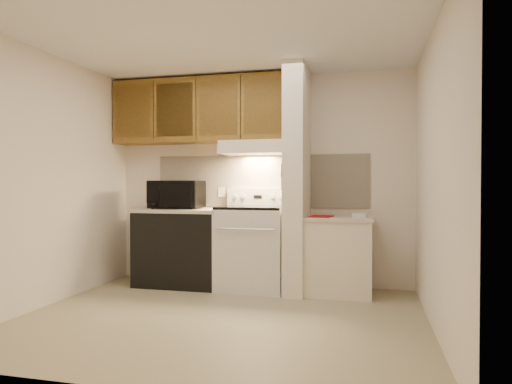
% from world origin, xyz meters
% --- Properties ---
extents(floor, '(3.60, 3.60, 0.00)m').
position_xyz_m(floor, '(0.00, 0.00, 0.00)').
color(floor, tan).
rests_on(floor, ground).
extents(ceiling, '(3.60, 3.60, 0.00)m').
position_xyz_m(ceiling, '(0.00, 0.00, 2.50)').
color(ceiling, white).
rests_on(ceiling, wall_back).
extents(wall_back, '(3.60, 2.50, 0.02)m').
position_xyz_m(wall_back, '(0.00, 1.50, 1.25)').
color(wall_back, '#F3E4CF').
rests_on(wall_back, floor).
extents(wall_left, '(0.02, 3.00, 2.50)m').
position_xyz_m(wall_left, '(-1.80, 0.00, 1.25)').
color(wall_left, '#F3E4CF').
rests_on(wall_left, floor).
extents(wall_right, '(0.02, 3.00, 2.50)m').
position_xyz_m(wall_right, '(1.80, 0.00, 1.25)').
color(wall_right, '#F3E4CF').
rests_on(wall_right, floor).
extents(backsplash, '(2.60, 0.02, 0.63)m').
position_xyz_m(backsplash, '(0.00, 1.49, 1.24)').
color(backsplash, white).
rests_on(backsplash, wall_back).
extents(range_body, '(0.76, 0.65, 0.92)m').
position_xyz_m(range_body, '(0.00, 1.16, 0.46)').
color(range_body, silver).
rests_on(range_body, floor).
extents(oven_window, '(0.50, 0.01, 0.30)m').
position_xyz_m(oven_window, '(0.00, 0.84, 0.50)').
color(oven_window, black).
rests_on(oven_window, range_body).
extents(oven_handle, '(0.65, 0.02, 0.02)m').
position_xyz_m(oven_handle, '(0.00, 0.80, 0.72)').
color(oven_handle, silver).
rests_on(oven_handle, range_body).
extents(cooktop, '(0.74, 0.64, 0.03)m').
position_xyz_m(cooktop, '(0.00, 1.16, 0.94)').
color(cooktop, black).
rests_on(cooktop, range_body).
extents(range_backguard, '(0.76, 0.08, 0.20)m').
position_xyz_m(range_backguard, '(0.00, 1.44, 1.05)').
color(range_backguard, silver).
rests_on(range_backguard, range_body).
extents(range_display, '(0.10, 0.01, 0.04)m').
position_xyz_m(range_display, '(0.00, 1.40, 1.05)').
color(range_display, black).
rests_on(range_display, range_backguard).
extents(range_knob_left_outer, '(0.05, 0.02, 0.05)m').
position_xyz_m(range_knob_left_outer, '(-0.28, 1.40, 1.05)').
color(range_knob_left_outer, silver).
rests_on(range_knob_left_outer, range_backguard).
extents(range_knob_left_inner, '(0.05, 0.02, 0.05)m').
position_xyz_m(range_knob_left_inner, '(-0.18, 1.40, 1.05)').
color(range_knob_left_inner, silver).
rests_on(range_knob_left_inner, range_backguard).
extents(range_knob_right_inner, '(0.05, 0.02, 0.05)m').
position_xyz_m(range_knob_right_inner, '(0.18, 1.40, 1.05)').
color(range_knob_right_inner, silver).
rests_on(range_knob_right_inner, range_backguard).
extents(range_knob_right_outer, '(0.05, 0.02, 0.05)m').
position_xyz_m(range_knob_right_outer, '(0.28, 1.40, 1.05)').
color(range_knob_right_outer, silver).
rests_on(range_knob_right_outer, range_backguard).
extents(dishwasher_front, '(1.00, 0.63, 0.87)m').
position_xyz_m(dishwasher_front, '(-0.88, 1.17, 0.43)').
color(dishwasher_front, black).
rests_on(dishwasher_front, floor).
extents(left_countertop, '(1.04, 0.67, 0.04)m').
position_xyz_m(left_countertop, '(-0.88, 1.17, 0.89)').
color(left_countertop, beige).
rests_on(left_countertop, dishwasher_front).
extents(spoon_rest, '(0.22, 0.14, 0.01)m').
position_xyz_m(spoon_rest, '(-0.91, 1.32, 0.92)').
color(spoon_rest, black).
rests_on(spoon_rest, left_countertop).
extents(teal_jar, '(0.10, 0.10, 0.09)m').
position_xyz_m(teal_jar, '(-0.83, 1.39, 0.96)').
color(teal_jar, '#1E6857').
rests_on(teal_jar, left_countertop).
extents(outlet, '(0.08, 0.01, 0.12)m').
position_xyz_m(outlet, '(-0.48, 1.48, 1.10)').
color(outlet, '#EFE1C6').
rests_on(outlet, backsplash).
extents(microwave, '(0.61, 0.43, 0.33)m').
position_xyz_m(microwave, '(-0.93, 1.15, 1.08)').
color(microwave, black).
rests_on(microwave, left_countertop).
extents(partition_pillar, '(0.22, 0.70, 2.50)m').
position_xyz_m(partition_pillar, '(0.51, 1.15, 1.25)').
color(partition_pillar, white).
rests_on(partition_pillar, floor).
extents(pillar_trim, '(0.01, 0.70, 0.04)m').
position_xyz_m(pillar_trim, '(0.39, 1.15, 1.30)').
color(pillar_trim, brown).
rests_on(pillar_trim, partition_pillar).
extents(knife_strip, '(0.02, 0.42, 0.04)m').
position_xyz_m(knife_strip, '(0.39, 1.10, 1.32)').
color(knife_strip, black).
rests_on(knife_strip, partition_pillar).
extents(knife_blade_a, '(0.01, 0.03, 0.16)m').
position_xyz_m(knife_blade_a, '(0.38, 0.93, 1.22)').
color(knife_blade_a, silver).
rests_on(knife_blade_a, knife_strip).
extents(knife_handle_a, '(0.02, 0.02, 0.10)m').
position_xyz_m(knife_handle_a, '(0.38, 0.95, 1.37)').
color(knife_handle_a, black).
rests_on(knife_handle_a, knife_strip).
extents(knife_blade_b, '(0.01, 0.04, 0.18)m').
position_xyz_m(knife_blade_b, '(0.38, 1.02, 1.21)').
color(knife_blade_b, silver).
rests_on(knife_blade_b, knife_strip).
extents(knife_handle_b, '(0.02, 0.02, 0.10)m').
position_xyz_m(knife_handle_b, '(0.38, 1.01, 1.37)').
color(knife_handle_b, black).
rests_on(knife_handle_b, knife_strip).
extents(knife_blade_c, '(0.01, 0.04, 0.20)m').
position_xyz_m(knife_blade_c, '(0.38, 1.09, 1.20)').
color(knife_blade_c, silver).
rests_on(knife_blade_c, knife_strip).
extents(knife_handle_c, '(0.02, 0.02, 0.10)m').
position_xyz_m(knife_handle_c, '(0.38, 1.10, 1.37)').
color(knife_handle_c, black).
rests_on(knife_handle_c, knife_strip).
extents(knife_blade_d, '(0.01, 0.04, 0.16)m').
position_xyz_m(knife_blade_d, '(0.38, 1.19, 1.22)').
color(knife_blade_d, silver).
rests_on(knife_blade_d, knife_strip).
extents(knife_handle_d, '(0.02, 0.02, 0.10)m').
position_xyz_m(knife_handle_d, '(0.38, 1.18, 1.37)').
color(knife_handle_d, black).
rests_on(knife_handle_d, knife_strip).
extents(knife_blade_e, '(0.01, 0.04, 0.18)m').
position_xyz_m(knife_blade_e, '(0.38, 1.25, 1.21)').
color(knife_blade_e, silver).
rests_on(knife_blade_e, knife_strip).
extents(knife_handle_e, '(0.02, 0.02, 0.10)m').
position_xyz_m(knife_handle_e, '(0.38, 1.25, 1.37)').
color(knife_handle_e, black).
rests_on(knife_handle_e, knife_strip).
extents(oven_mitt, '(0.03, 0.10, 0.23)m').
position_xyz_m(oven_mitt, '(0.38, 1.32, 1.14)').
color(oven_mitt, slate).
rests_on(oven_mitt, partition_pillar).
extents(right_cab_base, '(0.70, 0.60, 0.81)m').
position_xyz_m(right_cab_base, '(0.97, 1.15, 0.40)').
color(right_cab_base, '#EFE1C6').
rests_on(right_cab_base, floor).
extents(right_countertop, '(0.74, 0.64, 0.04)m').
position_xyz_m(right_countertop, '(0.97, 1.15, 0.83)').
color(right_countertop, beige).
rests_on(right_countertop, right_cab_base).
extents(red_folder, '(0.27, 0.34, 0.01)m').
position_xyz_m(red_folder, '(0.79, 1.00, 0.86)').
color(red_folder, '#A00F11').
rests_on(red_folder, right_countertop).
extents(white_box, '(0.15, 0.11, 0.04)m').
position_xyz_m(white_box, '(1.19, 1.05, 0.87)').
color(white_box, white).
rests_on(white_box, right_countertop).
extents(range_hood, '(0.78, 0.44, 0.15)m').
position_xyz_m(range_hood, '(0.00, 1.28, 1.62)').
color(range_hood, '#EFE1C6').
rests_on(range_hood, upper_cabinets).
extents(hood_lip, '(0.78, 0.04, 0.06)m').
position_xyz_m(hood_lip, '(0.00, 1.07, 1.58)').
color(hood_lip, '#EFE1C6').
rests_on(hood_lip, range_hood).
extents(upper_cabinets, '(2.18, 0.33, 0.77)m').
position_xyz_m(upper_cabinets, '(-0.69, 1.32, 2.08)').
color(upper_cabinets, brown).
rests_on(upper_cabinets, wall_back).
extents(cab_door_a, '(0.46, 0.01, 0.63)m').
position_xyz_m(cab_door_a, '(-1.51, 1.17, 2.08)').
color(cab_door_a, brown).
rests_on(cab_door_a, upper_cabinets).
extents(cab_gap_a, '(0.01, 0.01, 0.73)m').
position_xyz_m(cab_gap_a, '(-1.23, 1.16, 2.08)').
color(cab_gap_a, black).
rests_on(cab_gap_a, upper_cabinets).
extents(cab_door_b, '(0.46, 0.01, 0.63)m').
position_xyz_m(cab_door_b, '(-0.96, 1.17, 2.08)').
color(cab_door_b, brown).
rests_on(cab_door_b, upper_cabinets).
extents(cab_gap_b, '(0.01, 0.01, 0.73)m').
position_xyz_m(cab_gap_b, '(-0.69, 1.16, 2.08)').
color(cab_gap_b, black).
rests_on(cab_gap_b, upper_cabinets).
extents(cab_door_c, '(0.46, 0.01, 0.63)m').
position_xyz_m(cab_door_c, '(-0.42, 1.17, 2.08)').
color(cab_door_c, brown).
rests_on(cab_door_c, upper_cabinets).
extents(cab_gap_c, '(0.01, 0.01, 0.73)m').
position_xyz_m(cab_gap_c, '(-0.14, 1.16, 2.08)').
color(cab_gap_c, black).
rests_on(cab_gap_c, upper_cabinets).
extents(cab_door_d, '(0.46, 0.01, 0.63)m').
position_xyz_m(cab_door_d, '(0.13, 1.17, 2.08)').
color(cab_door_d, brown).
rests_on(cab_door_d, upper_cabinets).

